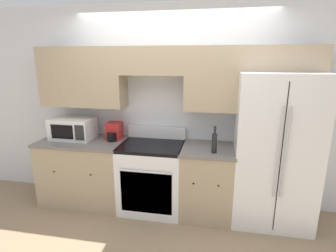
{
  "coord_description": "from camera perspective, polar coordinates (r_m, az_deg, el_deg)",
  "views": [
    {
      "loc": [
        0.57,
        -2.72,
        1.94
      ],
      "look_at": [
        -0.0,
        0.31,
        1.13
      ],
      "focal_mm": 28.0,
      "sensor_mm": 36.0,
      "label": 1
    }
  ],
  "objects": [
    {
      "name": "lower_cabinets_left",
      "position": [
        3.79,
        -17.64,
        -9.33
      ],
      "size": [
        1.12,
        0.64,
        0.88
      ],
      "color": "tan",
      "rests_on": "ground_plane"
    },
    {
      "name": "wall_back",
      "position": [
        3.39,
        1.06,
        6.44
      ],
      "size": [
        8.0,
        0.39,
        2.6
      ],
      "color": "silver",
      "rests_on": "ground_plane"
    },
    {
      "name": "bottle",
      "position": [
        3.02,
        10.07,
        -3.56
      ],
      "size": [
        0.06,
        0.06,
        0.31
      ],
      "color": "black",
      "rests_on": "lower_cabinets_right"
    },
    {
      "name": "coffee_maker",
      "position": [
        3.55,
        -11.69,
        -1.21
      ],
      "size": [
        0.19,
        0.24,
        0.23
      ],
      "color": "#B22323",
      "rests_on": "lower_cabinets_left"
    },
    {
      "name": "microwave",
      "position": [
        3.72,
        -19.99,
        -0.51
      ],
      "size": [
        0.55,
        0.36,
        0.28
      ],
      "color": "white",
      "rests_on": "lower_cabinets_left"
    },
    {
      "name": "oven_range",
      "position": [
        3.47,
        -3.48,
        -10.88
      ],
      "size": [
        0.79,
        0.65,
        1.04
      ],
      "color": "white",
      "rests_on": "ground_plane"
    },
    {
      "name": "refrigerator",
      "position": [
        3.33,
        22.0,
        -4.77
      ],
      "size": [
        0.9,
        0.76,
        1.79
      ],
      "color": "white",
      "rests_on": "ground_plane"
    },
    {
      "name": "lower_cabinets_right",
      "position": [
        3.38,
        8.42,
        -11.81
      ],
      "size": [
        0.64,
        0.64,
        0.88
      ],
      "color": "tan",
      "rests_on": "ground_plane"
    },
    {
      "name": "ground_plane",
      "position": [
        3.39,
        -1.03,
        -20.28
      ],
      "size": [
        12.0,
        12.0,
        0.0
      ],
      "primitive_type": "plane",
      "color": "#937A5B"
    }
  ]
}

